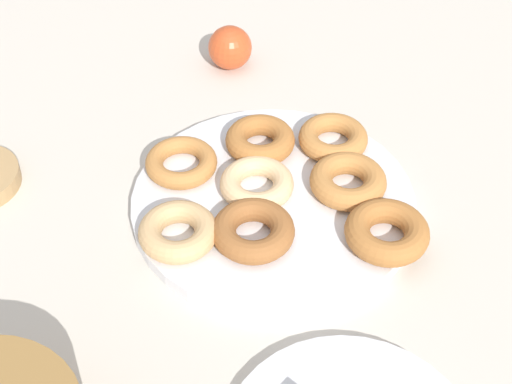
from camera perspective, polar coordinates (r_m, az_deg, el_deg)
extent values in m
plane|color=beige|center=(0.93, 1.29, -1.13)|extent=(2.40, 2.40, 0.00)
cylinder|color=silver|center=(0.93, 1.30, -0.77)|extent=(0.34, 0.34, 0.02)
torus|color=#995B2D|center=(0.87, -0.20, -2.90)|extent=(0.10, 0.10, 0.03)
torus|color=#BC7A3D|center=(0.93, 6.88, 0.81)|extent=(0.13, 0.13, 0.03)
torus|color=#AD6B33|center=(0.98, 0.31, 3.89)|extent=(0.12, 0.12, 0.03)
torus|color=#BC7A3D|center=(0.96, -5.59, 2.20)|extent=(0.11, 0.11, 0.02)
torus|color=#AD6B33|center=(0.88, 9.74, -2.97)|extent=(0.11, 0.11, 0.03)
torus|color=#EABC84|center=(0.92, 0.06, 0.62)|extent=(0.12, 0.12, 0.03)
torus|color=#BC7A3D|center=(0.99, 5.77, 4.02)|extent=(0.12, 0.12, 0.03)
torus|color=tan|center=(0.87, -5.84, -2.96)|extent=(0.13, 0.13, 0.03)
sphere|color=#CC4C23|center=(1.15, -1.95, 10.71)|extent=(0.06, 0.06, 0.06)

